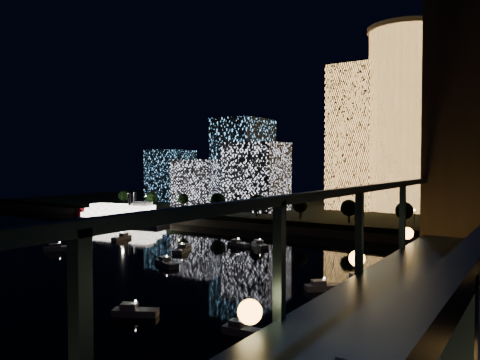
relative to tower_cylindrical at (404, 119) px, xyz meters
The scene contains 10 objects.
ground 153.90m from the tower_cylindrical, 95.89° to the right, with size 520.00×520.00×0.00m, color black.
far_bank 49.66m from the tower_cylindrical, 136.20° to the left, with size 420.00×160.00×5.00m, color black.
seawall 79.96m from the tower_cylindrical, 103.30° to the right, with size 420.00×6.00×3.00m, color #6B5E4C.
tower_cylindrical is the anchor object (origin of this frame).
tower_rectangular 23.94m from the tower_cylindrical, 166.48° to the right, with size 21.55×21.55×68.58m, color #FFAE51.
midrise_blocks 92.21m from the tower_cylindrical, 162.09° to the right, with size 97.39×45.52×44.48m.
riverboat 138.83m from the tower_cylindrical, 143.99° to the right, with size 48.65×16.60×14.39m.
motorboats 140.87m from the tower_cylindrical, 101.48° to the right, with size 121.21×79.73×2.78m.
esplanade_trees 78.54m from the tower_cylindrical, 123.70° to the right, with size 165.98×6.93×8.96m.
street_lamps 80.95m from the tower_cylindrical, 133.54° to the right, with size 132.70×0.70×5.65m.
Camera 1 is at (71.19, -78.62, 26.85)m, focal length 35.00 mm.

